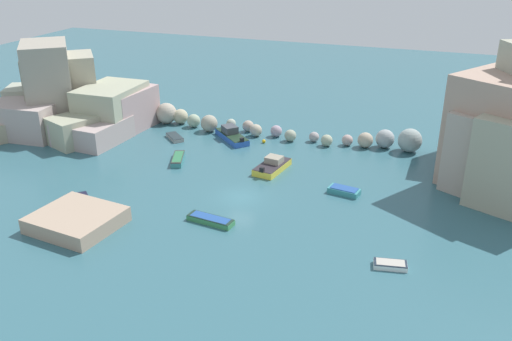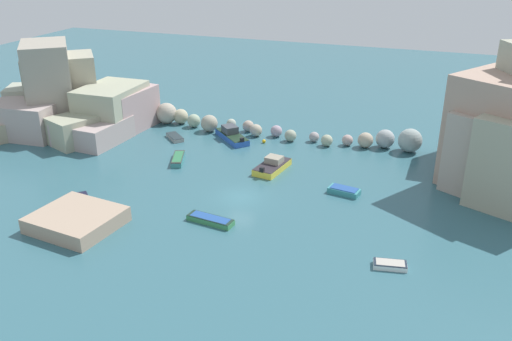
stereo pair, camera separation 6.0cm
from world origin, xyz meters
name	(u,v)px [view 2 (the right image)]	position (x,y,z in m)	size (l,w,h in m)	color
cove_water	(240,197)	(0.00, 0.00, 0.00)	(160.00, 160.00, 0.00)	#32616D
cliff_headland_left	(68,104)	(-27.84, 10.92, 3.43)	(19.64, 15.90, 11.05)	#A3A58B
rock_breakwater	(270,127)	(-2.90, 17.43, 1.08)	(35.88, 4.03, 2.76)	#A0A0A0
stone_dock	(77,220)	(-11.15, -10.23, 0.67)	(6.85, 6.19, 1.35)	tan
channel_buoy	(264,141)	(-2.74, 14.66, 0.23)	(0.45, 0.45, 0.45)	gold
moored_boat_0	(272,166)	(0.82, 7.27, 0.49)	(3.04, 5.20, 1.40)	yellow
moored_boat_1	(210,220)	(-0.63, -5.59, 0.28)	(4.40, 1.76, 0.53)	#3C8B52
moored_boat_2	(390,265)	(15.11, -7.29, 0.25)	(2.68, 1.60, 0.47)	white
moored_boat_3	(232,135)	(-6.90, 14.51, 0.55)	(5.72, 5.52, 1.60)	blue
moored_boat_4	(84,203)	(-12.99, -6.77, 0.30)	(3.83, 3.72, 0.61)	teal
moored_boat_5	(175,137)	(-13.53, 12.21, 0.23)	(3.15, 3.04, 0.47)	gray
moored_boat_6	(344,191)	(9.22, 4.17, 0.30)	(3.21, 1.91, 0.62)	teal
moored_boat_7	(178,159)	(-9.79, 5.87, 0.33)	(2.45, 4.06, 0.63)	teal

